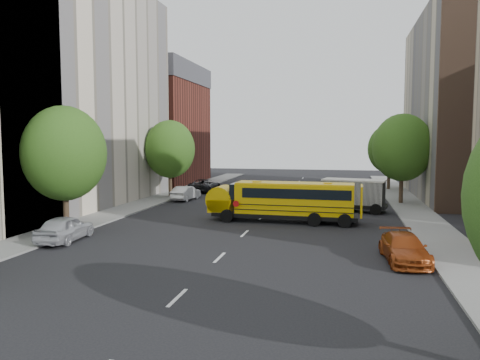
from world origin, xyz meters
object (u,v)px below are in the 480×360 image
(street_tree_4, at_px, (402,148))
(street_tree_5, at_px, (389,149))
(street_tree_1, at_px, (64,153))
(safari_truck, at_px, (348,194))
(street_tree_2, at_px, (170,149))
(parked_car_1, at_px, (186,193))
(school_bus, at_px, (283,199))
(parked_car_3, at_px, (404,248))
(parked_car_2, at_px, (205,185))
(parked_car_0, at_px, (65,228))

(street_tree_4, bearing_deg, street_tree_5, 90.00)
(street_tree_1, height_order, safari_truck, street_tree_1)
(street_tree_2, distance_m, parked_car_1, 4.98)
(street_tree_1, height_order, street_tree_2, street_tree_1)
(school_bus, xyz_separation_m, parked_car_3, (7.01, -9.56, -0.94))
(parked_car_1, bearing_deg, street_tree_4, -169.97)
(street_tree_1, height_order, street_tree_5, street_tree_1)
(parked_car_2, distance_m, parked_car_3, 31.92)
(street_tree_4, xyz_separation_m, parked_car_2, (-20.12, 5.57, -4.36))
(street_tree_2, xyz_separation_m, parked_car_1, (2.20, -1.66, -4.15))
(street_tree_1, height_order, parked_car_3, street_tree_1)
(street_tree_4, bearing_deg, school_bus, -129.19)
(parked_car_2, bearing_deg, school_bus, 126.87)
(school_bus, distance_m, parked_car_0, 14.56)
(safari_truck, bearing_deg, street_tree_5, 86.95)
(street_tree_4, bearing_deg, safari_truck, -131.28)
(school_bus, distance_m, parked_car_3, 11.89)
(safari_truck, relative_size, parked_car_1, 1.55)
(street_tree_4, relative_size, street_tree_5, 1.08)
(street_tree_5, height_order, parked_car_2, street_tree_5)
(school_bus, distance_m, parked_car_1, 14.34)
(school_bus, bearing_deg, street_tree_5, 70.06)
(parked_car_0, bearing_deg, street_tree_4, -140.03)
(street_tree_2, height_order, street_tree_5, street_tree_2)
(street_tree_1, distance_m, parked_car_2, 24.02)
(street_tree_2, height_order, street_tree_4, street_tree_4)
(safari_truck, distance_m, parked_car_2, 18.91)
(street_tree_1, relative_size, school_bus, 0.77)
(street_tree_5, relative_size, parked_car_0, 1.69)
(street_tree_5, height_order, safari_truck, street_tree_5)
(school_bus, bearing_deg, parked_car_3, -52.14)
(street_tree_5, distance_m, safari_truck, 18.25)
(safari_truck, relative_size, parked_car_2, 1.25)
(parked_car_2, bearing_deg, street_tree_5, -158.32)
(street_tree_4, distance_m, parked_car_0, 29.25)
(safari_truck, height_order, parked_car_1, safari_truck)
(street_tree_1, xyz_separation_m, street_tree_5, (22.00, 30.00, -0.25))
(street_tree_5, distance_m, school_bus, 25.23)
(school_bus, xyz_separation_m, safari_truck, (4.53, 5.96, -0.22))
(parked_car_2, bearing_deg, street_tree_1, 89.39)
(safari_truck, bearing_deg, street_tree_4, 60.77)
(street_tree_2, xyz_separation_m, street_tree_4, (22.00, 0.00, 0.25))
(parked_car_3, bearing_deg, parked_car_2, 118.62)
(street_tree_1, height_order, parked_car_2, street_tree_1)
(parked_car_1, height_order, parked_car_2, parked_car_2)
(street_tree_4, relative_size, parked_car_1, 1.96)
(street_tree_4, height_order, street_tree_5, street_tree_4)
(parked_car_0, distance_m, parked_car_1, 18.66)
(street_tree_4, bearing_deg, street_tree_1, -140.71)
(safari_truck, height_order, parked_car_3, safari_truck)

